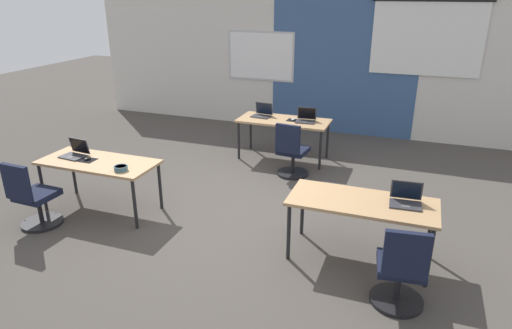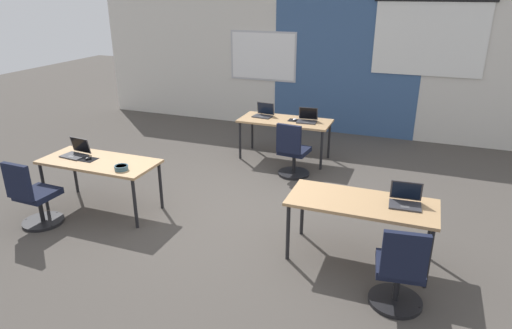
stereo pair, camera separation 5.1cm
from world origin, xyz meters
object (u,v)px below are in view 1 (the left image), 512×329
(mouse_far_right, at_px, (293,119))
(snack_bowl, at_px, (121,168))
(chair_far_right, at_px, (292,154))
(desk_near_left, at_px, (99,165))
(chair_near_right_end, at_px, (401,274))
(mouse_near_left_end, at_px, (87,159))
(chair_near_left_end, at_px, (33,200))
(laptop_near_right_end, at_px, (406,200))
(laptop_far_left, at_px, (262,114))
(desk_near_right, at_px, (362,206))
(laptop_far_right, at_px, (306,119))
(desk_far_center, at_px, (284,123))
(laptop_near_left_end, at_px, (75,153))

(mouse_far_right, relative_size, snack_bowl, 0.61)
(mouse_far_right, distance_m, chair_far_right, 0.87)
(desk_near_left, xyz_separation_m, chair_near_right_end, (3.98, -0.73, -0.28))
(mouse_near_left_end, xyz_separation_m, chair_near_right_end, (4.14, -0.71, -0.36))
(chair_near_left_end, height_order, snack_bowl, chair_near_left_end)
(laptop_near_right_end, bearing_deg, laptop_far_left, 129.51)
(desk_near_right, xyz_separation_m, laptop_far_right, (-1.36, 2.83, 0.11))
(desk_far_center, height_order, chair_near_right_end, chair_near_right_end)
(chair_near_left_end, height_order, laptop_near_right_end, laptop_near_right_end)
(laptop_far_left, xyz_separation_m, laptop_far_right, (0.83, -0.06, -0.00))
(desk_near_right, bearing_deg, chair_near_right_end, -56.47)
(mouse_far_right, bearing_deg, chair_far_right, -75.44)
(mouse_near_left_end, xyz_separation_m, laptop_near_right_end, (4.10, 0.11, 0.03))
(desk_near_left, relative_size, snack_bowl, 9.01)
(desk_near_left, distance_m, chair_near_right_end, 4.06)
(desk_near_right, distance_m, chair_near_right_end, 0.92)
(mouse_near_left_end, xyz_separation_m, chair_near_left_end, (-0.34, -0.68, -0.36))
(desk_near_right, relative_size, chair_near_right_end, 1.74)
(desk_far_center, xyz_separation_m, chair_far_right, (0.37, -0.75, -0.28))
(desk_near_left, distance_m, laptop_near_right_end, 3.94)
(chair_far_right, bearing_deg, desk_far_center, -57.29)
(laptop_near_right_end, bearing_deg, chair_near_left_end, -173.55)
(laptop_far_left, height_order, laptop_near_left_end, laptop_far_left)
(desk_near_right, distance_m, mouse_far_right, 3.24)
(desk_near_right, height_order, laptop_near_left_end, laptop_near_left_end)
(laptop_far_left, distance_m, chair_far_right, 1.22)
(chair_near_right_end, distance_m, mouse_far_right, 4.13)
(desk_far_center, relative_size, chair_far_right, 1.74)
(laptop_near_right_end, height_order, snack_bowl, laptop_near_right_end)
(mouse_near_left_end, relative_size, snack_bowl, 0.61)
(laptop_far_left, height_order, chair_near_right_end, laptop_far_left)
(chair_near_left_end, bearing_deg, snack_bowl, -149.62)
(desk_near_right, bearing_deg, laptop_near_left_end, 179.29)
(desk_far_center, bearing_deg, laptop_near_right_end, -51.11)
(laptop_near_left_end, height_order, laptop_near_right_end, laptop_near_right_end)
(desk_near_right, height_order, laptop_far_right, laptop_far_right)
(snack_bowl, bearing_deg, laptop_far_left, 75.00)
(laptop_near_right_end, relative_size, laptop_far_right, 0.98)
(chair_near_right_end, distance_m, snack_bowl, 3.56)
(mouse_near_left_end, xyz_separation_m, chair_far_right, (2.27, 2.08, -0.36))
(laptop_near_left_end, bearing_deg, mouse_far_right, 55.84)
(mouse_far_right, height_order, chair_far_right, chair_far_right)
(desk_near_left, height_order, laptop_far_right, laptop_far_right)
(desk_far_center, height_order, laptop_far_right, laptop_far_right)
(laptop_near_left_end, xyz_separation_m, mouse_near_left_end, (0.26, -0.07, -0.03))
(laptop_far_right, bearing_deg, laptop_far_left, 171.01)
(chair_near_left_end, xyz_separation_m, mouse_far_right, (2.41, 3.53, 0.36))
(desk_near_right, bearing_deg, chair_near_left_end, -170.00)
(laptop_near_right_end, distance_m, laptop_far_right, 3.28)
(laptop_near_left_end, relative_size, laptop_near_right_end, 1.03)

